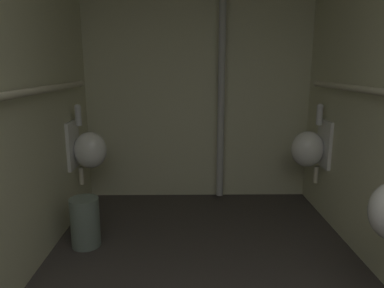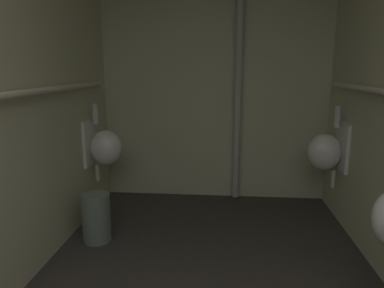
{
  "view_description": "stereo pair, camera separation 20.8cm",
  "coord_description": "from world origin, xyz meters",
  "px_view_note": "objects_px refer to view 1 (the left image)",
  "views": [
    {
      "loc": [
        -0.12,
        0.16,
        1.42
      ],
      "look_at": [
        -0.09,
        2.19,
        0.97
      ],
      "focal_mm": 33.23,
      "sensor_mm": 36.0,
      "label": 1
    },
    {
      "loc": [
        0.09,
        0.16,
        1.42
      ],
      "look_at": [
        -0.09,
        2.19,
        0.97
      ],
      "focal_mm": 33.23,
      "sensor_mm": 36.0,
      "label": 2
    }
  ],
  "objects_px": {
    "urinal_left_mid": "(88,149)",
    "urinal_right_far": "(310,148)",
    "waste_bin": "(85,222)"
  },
  "relations": [
    {
      "from": "urinal_right_far",
      "to": "waste_bin",
      "type": "distance_m",
      "value": 2.1
    },
    {
      "from": "urinal_left_mid",
      "to": "urinal_right_far",
      "type": "height_order",
      "value": "same"
    },
    {
      "from": "urinal_right_far",
      "to": "urinal_left_mid",
      "type": "bearing_deg",
      "value": -179.6
    },
    {
      "from": "urinal_left_mid",
      "to": "waste_bin",
      "type": "bearing_deg",
      "value": -79.55
    },
    {
      "from": "urinal_left_mid",
      "to": "urinal_right_far",
      "type": "bearing_deg",
      "value": 0.4
    },
    {
      "from": "urinal_right_far",
      "to": "waste_bin",
      "type": "relative_size",
      "value": 1.89
    },
    {
      "from": "urinal_left_mid",
      "to": "waste_bin",
      "type": "relative_size",
      "value": 1.89
    },
    {
      "from": "urinal_left_mid",
      "to": "urinal_right_far",
      "type": "relative_size",
      "value": 1.0
    },
    {
      "from": "urinal_left_mid",
      "to": "urinal_right_far",
      "type": "distance_m",
      "value": 2.07
    },
    {
      "from": "urinal_left_mid",
      "to": "waste_bin",
      "type": "xyz_separation_m",
      "value": [
        0.11,
        -0.58,
        -0.46
      ]
    }
  ]
}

